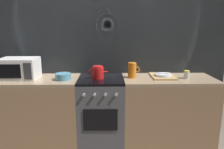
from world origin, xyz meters
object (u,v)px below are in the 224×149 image
object	(u,v)px
microwave	(19,69)
pitcher	(132,70)
stove_unit	(101,110)
mixing_bowl	(63,76)
kettle	(98,72)
dish_pile	(163,76)
spice_jar	(187,75)

from	to	relation	value
microwave	pitcher	xyz separation A→B (m)	(1.46, 0.03, -0.03)
stove_unit	mixing_bowl	distance (m)	0.69
kettle	dish_pile	bearing A→B (deg)	4.05
stove_unit	dish_pile	world-z (taller)	dish_pile
stove_unit	pitcher	size ratio (longest dim) A/B	4.50
stove_unit	spice_jar	xyz separation A→B (m)	(1.12, -0.03, 0.50)
kettle	stove_unit	bearing A→B (deg)	13.17
dish_pile	stove_unit	bearing A→B (deg)	-176.34
microwave	kettle	world-z (taller)	microwave
pitcher	spice_jar	distance (m)	0.71
stove_unit	dish_pile	bearing A→B (deg)	3.66
microwave	mixing_bowl	xyz separation A→B (m)	(0.57, -0.06, -0.10)
mixing_bowl	dish_pile	xyz separation A→B (m)	(1.31, 0.11, -0.02)
microwave	spice_jar	xyz separation A→B (m)	(2.16, -0.03, -0.08)
microwave	spice_jar	distance (m)	2.17
microwave	dish_pile	distance (m)	1.88
spice_jar	microwave	bearing A→B (deg)	179.16
kettle	spice_jar	size ratio (longest dim) A/B	2.71
microwave	pitcher	size ratio (longest dim) A/B	2.30
spice_jar	dish_pile	bearing A→B (deg)	163.67
microwave	dish_pile	xyz separation A→B (m)	(1.87, 0.05, -0.12)
microwave	kettle	bearing A→B (deg)	-0.47
stove_unit	microwave	world-z (taller)	microwave
mixing_bowl	dish_pile	bearing A→B (deg)	4.75
stove_unit	dish_pile	size ratio (longest dim) A/B	2.25
mixing_bowl	pitcher	size ratio (longest dim) A/B	1.00
dish_pile	kettle	bearing A→B (deg)	-175.95
stove_unit	microwave	distance (m)	1.20
pitcher	spice_jar	bearing A→B (deg)	-4.98
kettle	pitcher	xyz separation A→B (m)	(0.45, 0.04, 0.02)
microwave	kettle	size ratio (longest dim) A/B	1.62
microwave	spice_jar	bearing A→B (deg)	-0.84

